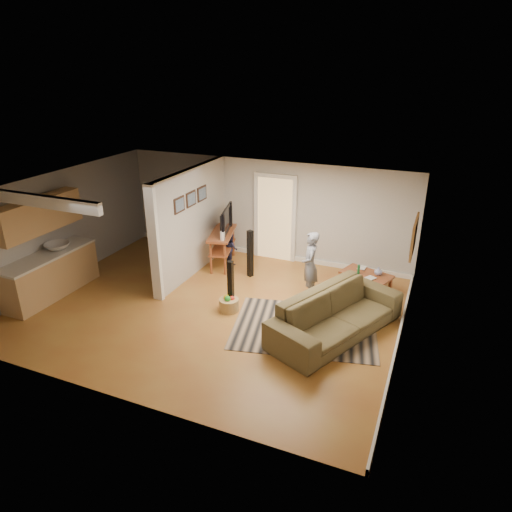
{
  "coord_description": "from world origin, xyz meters",
  "views": [
    {
      "loc": [
        4.04,
        -7.27,
        4.66
      ],
      "look_at": [
        0.81,
        0.47,
        1.1
      ],
      "focal_mm": 32.0,
      "sensor_mm": 36.0,
      "label": 1
    }
  ],
  "objects_px": {
    "speaker_left": "(231,285)",
    "speaker_right": "(250,254)",
    "tv_console": "(223,235)",
    "toy_basket": "(229,304)",
    "coffee_table": "(367,277)",
    "toddler": "(231,263)",
    "child": "(308,296)",
    "sofa": "(335,333)"
  },
  "relations": [
    {
      "from": "sofa",
      "to": "toddler",
      "type": "distance_m",
      "value": 3.87
    },
    {
      "from": "tv_console",
      "to": "toy_basket",
      "type": "bearing_deg",
      "value": -76.35
    },
    {
      "from": "sofa",
      "to": "toddler",
      "type": "relative_size",
      "value": 3.45
    },
    {
      "from": "speaker_left",
      "to": "child",
      "type": "height_order",
      "value": "speaker_left"
    },
    {
      "from": "coffee_table",
      "to": "speaker_right",
      "type": "relative_size",
      "value": 1.05
    },
    {
      "from": "speaker_left",
      "to": "toy_basket",
      "type": "distance_m",
      "value": 0.39
    },
    {
      "from": "speaker_left",
      "to": "speaker_right",
      "type": "height_order",
      "value": "speaker_right"
    },
    {
      "from": "child",
      "to": "speaker_left",
      "type": "bearing_deg",
      "value": -66.68
    },
    {
      "from": "sofa",
      "to": "speaker_right",
      "type": "relative_size",
      "value": 2.45
    },
    {
      "from": "speaker_left",
      "to": "toddler",
      "type": "xyz_separation_m",
      "value": [
        -0.99,
        2.07,
        -0.52
      ]
    },
    {
      "from": "speaker_left",
      "to": "toddler",
      "type": "height_order",
      "value": "speaker_left"
    },
    {
      "from": "tv_console",
      "to": "toy_basket",
      "type": "xyz_separation_m",
      "value": [
        1.14,
        -2.04,
        -0.63
      ]
    },
    {
      "from": "sofa",
      "to": "toy_basket",
      "type": "relative_size",
      "value": 6.95
    },
    {
      "from": "toy_basket",
      "to": "child",
      "type": "bearing_deg",
      "value": 43.27
    },
    {
      "from": "speaker_left",
      "to": "child",
      "type": "distance_m",
      "value": 1.81
    },
    {
      "from": "speaker_left",
      "to": "speaker_right",
      "type": "relative_size",
      "value": 0.92
    },
    {
      "from": "toy_basket",
      "to": "toddler",
      "type": "height_order",
      "value": "toddler"
    },
    {
      "from": "tv_console",
      "to": "toy_basket",
      "type": "relative_size",
      "value": 3.59
    },
    {
      "from": "speaker_right",
      "to": "child",
      "type": "height_order",
      "value": "speaker_right"
    },
    {
      "from": "coffee_table",
      "to": "toddler",
      "type": "xyz_separation_m",
      "value": [
        -3.41,
        0.21,
        -0.32
      ]
    },
    {
      "from": "coffee_table",
      "to": "child",
      "type": "relative_size",
      "value": 0.82
    },
    {
      "from": "toy_basket",
      "to": "child",
      "type": "distance_m",
      "value": 1.81
    },
    {
      "from": "speaker_left",
      "to": "toy_basket",
      "type": "bearing_deg",
      "value": -87.49
    },
    {
      "from": "child",
      "to": "sofa",
      "type": "bearing_deg",
      "value": 18.37
    },
    {
      "from": "tv_console",
      "to": "toy_basket",
      "type": "distance_m",
      "value": 2.42
    },
    {
      "from": "speaker_right",
      "to": "toy_basket",
      "type": "xyz_separation_m",
      "value": [
        0.25,
        -1.68,
        -0.42
      ]
    },
    {
      "from": "speaker_left",
      "to": "toy_basket",
      "type": "xyz_separation_m",
      "value": [
        0.0,
        -0.11,
        -0.38
      ]
    },
    {
      "from": "coffee_table",
      "to": "speaker_left",
      "type": "xyz_separation_m",
      "value": [
        -2.42,
        -1.86,
        0.2
      ]
    },
    {
      "from": "tv_console",
      "to": "child",
      "type": "bearing_deg",
      "value": -33.63
    },
    {
      "from": "toy_basket",
      "to": "tv_console",
      "type": "bearing_deg",
      "value": 119.13
    },
    {
      "from": "tv_console",
      "to": "toddler",
      "type": "xyz_separation_m",
      "value": [
        0.14,
        0.14,
        -0.78
      ]
    },
    {
      "from": "sofa",
      "to": "speaker_left",
      "type": "height_order",
      "value": "speaker_left"
    },
    {
      "from": "coffee_table",
      "to": "child",
      "type": "bearing_deg",
      "value": -146.15
    },
    {
      "from": "speaker_right",
      "to": "toddler",
      "type": "distance_m",
      "value": 1.06
    },
    {
      "from": "sofa",
      "to": "child",
      "type": "relative_size",
      "value": 1.91
    },
    {
      "from": "speaker_right",
      "to": "speaker_left",
      "type": "bearing_deg",
      "value": -57.84
    },
    {
      "from": "speaker_left",
      "to": "toddler",
      "type": "bearing_deg",
      "value": 116.21
    },
    {
      "from": "coffee_table",
      "to": "child",
      "type": "height_order",
      "value": "child"
    },
    {
      "from": "speaker_left",
      "to": "tv_console",
      "type": "bearing_deg",
      "value": 121.02
    },
    {
      "from": "toy_basket",
      "to": "child",
      "type": "height_order",
      "value": "child"
    },
    {
      "from": "toy_basket",
      "to": "toddler",
      "type": "relative_size",
      "value": 0.5
    },
    {
      "from": "sofa",
      "to": "speaker_left",
      "type": "distance_m",
      "value": 2.26
    }
  ]
}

